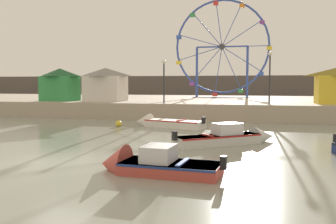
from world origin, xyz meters
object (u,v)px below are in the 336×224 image
carnival_booth_green_kiosk (60,84)px  promenade_lamp_far (270,70)px  ferris_wheel_blue_frame (222,49)px  carnival_booth_white_ticket (106,84)px  motorboat_faded_red (147,164)px  motorboat_white_red_stripe (163,123)px  motorboat_pale_grey (232,137)px  mooring_buoy_orange (119,124)px  promenade_lamp_near (164,75)px

carnival_booth_green_kiosk → promenade_lamp_far: bearing=-2.5°
ferris_wheel_blue_frame → carnival_booth_green_kiosk: ferris_wheel_blue_frame is taller
carnival_booth_white_ticket → promenade_lamp_far: bearing=-8.4°
motorboat_faded_red → promenade_lamp_far: bearing=-99.2°
motorboat_white_red_stripe → motorboat_pale_grey: (5.35, -6.49, 0.07)m
motorboat_white_red_stripe → mooring_buoy_orange: 3.21m
carnival_booth_green_kiosk → promenade_lamp_near: 11.27m
carnival_booth_green_kiosk → carnival_booth_white_ticket: (4.51, 0.65, 0.01)m
motorboat_faded_red → ferris_wheel_blue_frame: size_ratio=0.40×
ferris_wheel_blue_frame → promenade_lamp_near: 14.93m
motorboat_white_red_stripe → motorboat_faded_red: bearing=119.7°
ferris_wheel_blue_frame → mooring_buoy_orange: bearing=-105.2°
motorboat_pale_grey → mooring_buoy_orange: 10.28m
carnival_booth_green_kiosk → promenade_lamp_near: bearing=-8.3°
ferris_wheel_blue_frame → promenade_lamp_near: ferris_wheel_blue_frame is taller
ferris_wheel_blue_frame → promenade_lamp_far: size_ratio=2.74×
motorboat_white_red_stripe → carnival_booth_white_ticket: bearing=-27.7°
mooring_buoy_orange → motorboat_white_red_stripe: bearing=12.4°
motorboat_faded_red → motorboat_pale_grey: motorboat_pale_grey is taller
motorboat_pale_grey → promenade_lamp_near: promenade_lamp_near is taller
mooring_buoy_orange → motorboat_pale_grey: bearing=-34.3°
ferris_wheel_blue_frame → mooring_buoy_orange: 21.79m
motorboat_faded_red → motorboat_white_red_stripe: (-2.89, 13.47, -0.01)m
motorboat_pale_grey → promenade_lamp_near: bearing=81.0°
motorboat_white_red_stripe → mooring_buoy_orange: bearing=30.0°
motorboat_faded_red → motorboat_pale_grey: 7.41m
carnival_booth_green_kiosk → mooring_buoy_orange: (9.15, -7.91, -2.82)m
motorboat_pale_grey → carnival_booth_green_kiosk: size_ratio=1.52×
promenade_lamp_far → motorboat_pale_grey: bearing=-100.0°
motorboat_faded_red → promenade_lamp_far: promenade_lamp_far is taller
motorboat_faded_red → mooring_buoy_orange: motorboat_faded_red is taller
motorboat_white_red_stripe → promenade_lamp_near: promenade_lamp_near is taller
ferris_wheel_blue_frame → carnival_booth_white_ticket: size_ratio=2.97×
ferris_wheel_blue_frame → carnival_booth_white_ticket: ferris_wheel_blue_frame is taller
ferris_wheel_blue_frame → motorboat_pale_grey: bearing=-83.2°
promenade_lamp_far → motorboat_faded_red: bearing=-103.6°
motorboat_faded_red → ferris_wheel_blue_frame: 33.43m
motorboat_white_red_stripe → mooring_buoy_orange: motorboat_white_red_stripe is taller
promenade_lamp_near → mooring_buoy_orange: size_ratio=8.38×
motorboat_pale_grey → carnival_booth_green_kiosk: bearing=103.5°
motorboat_faded_red → promenade_lamp_near: size_ratio=1.25×
motorboat_faded_red → carnival_booth_white_ticket: size_ratio=1.18×
carnival_booth_green_kiosk → motorboat_white_red_stripe: bearing=-28.0°
carnival_booth_green_kiosk → promenade_lamp_far: 19.85m
motorboat_pale_grey → promenade_lamp_far: bearing=41.3°
motorboat_faded_red → carnival_booth_green_kiosk: bearing=-49.4°
carnival_booth_green_kiosk → motorboat_pale_grey: bearing=-35.4°
motorboat_pale_grey → carnival_booth_green_kiosk: (-17.63, 13.71, 2.69)m
ferris_wheel_blue_frame → carnival_booth_green_kiosk: 19.33m
carnival_booth_white_ticket → promenade_lamp_near: bearing=-22.4°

